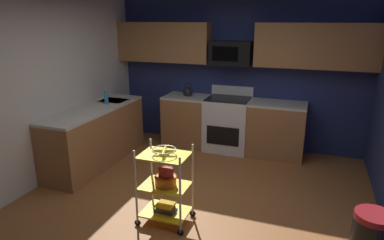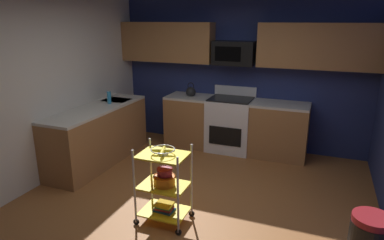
# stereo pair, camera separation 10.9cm
# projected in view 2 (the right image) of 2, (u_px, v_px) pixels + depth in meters

# --- Properties ---
(floor) EXTENTS (4.40, 4.80, 0.04)m
(floor) POSITION_uv_depth(u_px,v_px,m) (190.00, 209.00, 4.23)
(floor) COLOR #995B2D
(floor) RESTS_ON ground
(wall_back) EXTENTS (4.52, 0.06, 2.60)m
(wall_back) POSITION_uv_depth(u_px,v_px,m) (241.00, 75.00, 6.02)
(wall_back) COLOR navy
(wall_back) RESTS_ON ground
(wall_left) EXTENTS (0.06, 4.80, 2.60)m
(wall_left) POSITION_uv_depth(u_px,v_px,m) (39.00, 92.00, 4.64)
(wall_left) COLOR silver
(wall_left) RESTS_ON ground
(counter_run) EXTENTS (3.44, 2.62, 0.92)m
(counter_run) POSITION_uv_depth(u_px,v_px,m) (176.00, 129.00, 5.74)
(counter_run) COLOR #9E6B3D
(counter_run) RESTS_ON ground
(oven_range) EXTENTS (0.76, 0.65, 1.10)m
(oven_range) POSITION_uv_depth(u_px,v_px,m) (230.00, 124.00, 5.99)
(oven_range) COLOR white
(oven_range) RESTS_ON ground
(upper_cabinets) EXTENTS (4.40, 0.33, 0.70)m
(upper_cabinets) POSITION_uv_depth(u_px,v_px,m) (240.00, 44.00, 5.68)
(upper_cabinets) COLOR #9E6B3D
(microwave) EXTENTS (0.70, 0.39, 0.40)m
(microwave) POSITION_uv_depth(u_px,v_px,m) (234.00, 53.00, 5.73)
(microwave) COLOR black
(rolling_cart) EXTENTS (0.59, 0.41, 0.91)m
(rolling_cart) POSITION_uv_depth(u_px,v_px,m) (164.00, 185.00, 3.83)
(rolling_cart) COLOR silver
(rolling_cart) RESTS_ON ground
(fruit_bowl) EXTENTS (0.27, 0.27, 0.07)m
(fruit_bowl) POSITION_uv_depth(u_px,v_px,m) (163.00, 150.00, 3.71)
(fruit_bowl) COLOR silver
(fruit_bowl) RESTS_ON rolling_cart
(mixing_bowl_large) EXTENTS (0.25, 0.25, 0.11)m
(mixing_bowl_large) POSITION_uv_depth(u_px,v_px,m) (164.00, 180.00, 3.81)
(mixing_bowl_large) COLOR orange
(mixing_bowl_large) RESTS_ON rolling_cart
(mixing_bowl_small) EXTENTS (0.18, 0.18, 0.08)m
(mixing_bowl_small) POSITION_uv_depth(u_px,v_px,m) (165.00, 172.00, 3.79)
(mixing_bowl_small) COLOR maroon
(mixing_bowl_small) RESTS_ON rolling_cart
(book_stack) EXTENTS (0.24, 0.17, 0.10)m
(book_stack) POSITION_uv_depth(u_px,v_px,m) (164.00, 207.00, 3.91)
(book_stack) COLOR #1E4C8C
(book_stack) RESTS_ON rolling_cart
(kettle) EXTENTS (0.21, 0.18, 0.26)m
(kettle) POSITION_uv_depth(u_px,v_px,m) (191.00, 92.00, 6.10)
(kettle) COLOR black
(kettle) RESTS_ON counter_run
(dish_soap_bottle) EXTENTS (0.06, 0.06, 0.20)m
(dish_soap_bottle) POSITION_uv_depth(u_px,v_px,m) (109.00, 98.00, 5.55)
(dish_soap_bottle) COLOR #2D8CBF
(dish_soap_bottle) RESTS_ON counter_run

